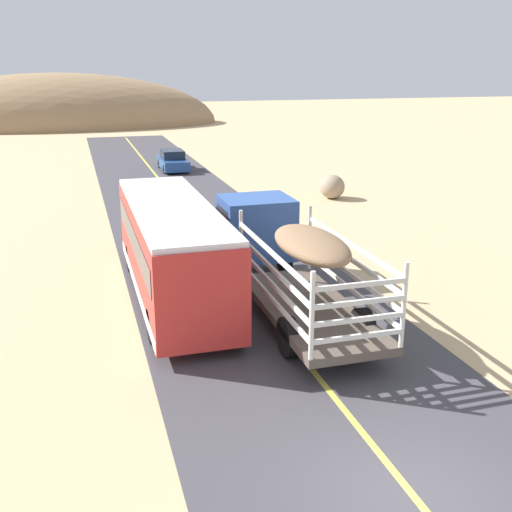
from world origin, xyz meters
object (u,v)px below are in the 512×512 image
(livestock_truck, at_px, (275,244))
(car_far, at_px, (173,161))
(bus, at_px, (173,248))
(boulder_mid_field, at_px, (332,187))

(livestock_truck, relative_size, car_far, 2.20)
(livestock_truck, xyz_separation_m, car_far, (0.75, 26.33, -1.10))
(livestock_truck, distance_m, bus, 3.38)
(car_far, bearing_deg, livestock_truck, -91.64)
(bus, height_order, boulder_mid_field, bus)
(livestock_truck, height_order, boulder_mid_field, livestock_truck)
(bus, height_order, car_far, bus)
(car_far, height_order, boulder_mid_field, car_far)
(bus, relative_size, car_far, 2.27)
(car_far, xyz_separation_m, boulder_mid_field, (7.30, -12.43, -0.00))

